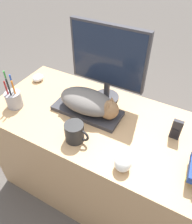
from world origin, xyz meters
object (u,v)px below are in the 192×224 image
Objects in this scene: coffee_mug at (75,132)px; baseball at (123,164)px; monitor at (108,59)px; pen_cup at (14,99)px; cat at (90,102)px; keyboard at (87,111)px; phone at (176,130)px; computer_mouse at (38,78)px.

coffee_mug reaches higher than baseball.
monitor is 1.99× the size of pen_cup.
pen_cup reaches higher than baseball.
pen_cup is at bearing -159.70° from cat.
keyboard is 3.43× the size of phone.
coffee_mug is (0.01, -0.38, -0.22)m from monitor.
computer_mouse is 0.88m from baseball.
coffee_mug is at bearing -88.03° from monitor.
keyboard is 0.49m from phone.
baseball is 0.65× the size of phone.
coffee_mug is at bearing -75.84° from keyboard.
computer_mouse is 0.29m from pen_cup.
phone is at bearing 30.03° from coffee_mug.
cat is 0.21m from coffee_mug.
cat is 0.46m from pen_cup.
keyboard is 0.07m from cat.
baseball is at bearing -55.25° from monitor.
coffee_mug is at bearing -149.97° from phone.
monitor is at bearing 36.24° from pen_cup.
cat is at bearing -13.88° from computer_mouse.
monitor is 3.50× the size of coffee_mug.
computer_mouse is at bearing 154.86° from baseball.
cat is 4.39× the size of computer_mouse.
monitor is 0.51m from phone.
phone is (0.16, 0.30, 0.02)m from baseball.
pen_cup reaches higher than phone.
monitor is at bearing 5.50° from computer_mouse.
monitor reaches higher than coffee_mug.
baseball is (0.29, -0.42, -0.23)m from monitor.
cat reaches higher than baseball.
pen_cup is 3.04× the size of baseball.
monitor is 5.70× the size of computer_mouse.
keyboard is at bearing 104.16° from coffee_mug.
monitor is 0.56m from computer_mouse.
pen_cup reaches higher than keyboard.
computer_mouse is at bearing 147.62° from coffee_mug.
cat is 3.05× the size of phone.
pen_cup is (-0.44, -0.33, -0.22)m from monitor.
phone reaches higher than coffee_mug.
cat reaches higher than keyboard.
pen_cup reaches higher than coffee_mug.
computer_mouse is (-0.46, 0.12, 0.01)m from keyboard.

